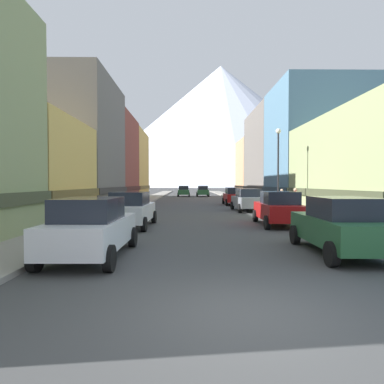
% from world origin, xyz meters
% --- Properties ---
extents(ground_plane, '(400.00, 400.00, 0.00)m').
position_xyz_m(ground_plane, '(0.00, 0.00, 0.00)').
color(ground_plane, '#3F3F3F').
extents(sidewalk_left, '(2.50, 100.00, 0.15)m').
position_xyz_m(sidewalk_left, '(-6.25, 35.00, 0.07)').
color(sidewalk_left, gray).
rests_on(sidewalk_left, ground).
extents(sidewalk_right, '(2.50, 100.00, 0.15)m').
position_xyz_m(sidewalk_right, '(6.25, 35.00, 0.07)').
color(sidewalk_right, gray).
rests_on(sidewalk_right, ground).
extents(storefront_left_1, '(8.15, 8.33, 6.01)m').
position_xyz_m(storefront_left_1, '(-11.42, 14.57, 2.89)').
color(storefront_left_1, '#D8B259').
rests_on(storefront_left_1, ground).
extents(storefront_left_2, '(8.01, 10.80, 11.32)m').
position_xyz_m(storefront_left_2, '(-11.35, 24.38, 5.48)').
color(storefront_left_2, '#66605B').
rests_on(storefront_left_2, ground).
extents(storefront_left_3, '(9.21, 10.11, 10.27)m').
position_xyz_m(storefront_left_3, '(-11.96, 34.85, 4.97)').
color(storefront_left_3, brown).
rests_on(storefront_left_3, ground).
extents(storefront_left_4, '(10.27, 11.26, 10.06)m').
position_xyz_m(storefront_left_4, '(-12.49, 45.77, 4.86)').
color(storefront_left_4, '#D8B259').
rests_on(storefront_left_4, ground).
extents(storefront_right_2, '(8.61, 9.02, 11.72)m').
position_xyz_m(storefront_right_2, '(11.66, 27.04, 5.68)').
color(storefront_right_2, slate).
rests_on(storefront_right_2, ground).
extents(storefront_right_3, '(8.45, 12.86, 11.64)m').
position_xyz_m(storefront_right_3, '(11.57, 38.03, 5.64)').
color(storefront_right_3, '#66605B').
rests_on(storefront_right_3, ground).
extents(storefront_right_4, '(9.26, 9.06, 9.25)m').
position_xyz_m(storefront_right_4, '(11.98, 49.16, 4.47)').
color(storefront_right_4, tan).
rests_on(storefront_right_4, ground).
extents(car_left_0, '(2.11, 4.42, 1.78)m').
position_xyz_m(car_left_0, '(-3.80, 4.37, 0.90)').
color(car_left_0, silver).
rests_on(car_left_0, ground).
extents(car_left_1, '(2.21, 4.46, 1.78)m').
position_xyz_m(car_left_1, '(-3.80, 11.32, 0.90)').
color(car_left_1, silver).
rests_on(car_left_1, ground).
extents(car_right_0, '(2.17, 4.45, 1.78)m').
position_xyz_m(car_right_0, '(3.80, 4.77, 0.90)').
color(car_right_0, '#265933').
rests_on(car_right_0, ground).
extents(car_right_1, '(2.19, 4.46, 1.78)m').
position_xyz_m(car_right_1, '(3.80, 11.87, 0.90)').
color(car_right_1, '#9E1111').
rests_on(car_right_1, ground).
extents(car_right_2, '(2.22, 4.47, 1.78)m').
position_xyz_m(car_right_2, '(3.80, 20.92, 0.90)').
color(car_right_2, slate).
rests_on(car_right_2, ground).
extents(car_right_3, '(2.09, 4.41, 1.78)m').
position_xyz_m(car_right_3, '(3.80, 28.55, 0.90)').
color(car_right_3, '#9E1111').
rests_on(car_right_3, ground).
extents(car_driving_0, '(2.06, 4.40, 1.78)m').
position_xyz_m(car_driving_0, '(-1.60, 51.12, 0.90)').
color(car_driving_0, '#265933').
rests_on(car_driving_0, ground).
extents(car_driving_1, '(2.06, 4.40, 1.78)m').
position_xyz_m(car_driving_1, '(1.60, 50.68, 0.90)').
color(car_driving_1, '#265933').
rests_on(car_driving_1, ground).
extents(parking_meter_near, '(0.14, 0.10, 1.33)m').
position_xyz_m(parking_meter_near, '(5.75, 6.01, 1.01)').
color(parking_meter_near, '#595960').
rests_on(parking_meter_near, sidewalk_right).
extents(potted_plant_0, '(0.55, 0.55, 0.92)m').
position_xyz_m(potted_plant_0, '(-7.00, 16.35, 0.65)').
color(potted_plant_0, gray).
rests_on(potted_plant_0, sidewalk_left).
extents(potted_plant_1, '(0.70, 0.70, 1.07)m').
position_xyz_m(potted_plant_1, '(7.00, 12.85, 0.74)').
color(potted_plant_1, gray).
rests_on(potted_plant_1, sidewalk_right).
extents(potted_plant_2, '(0.51, 0.51, 0.87)m').
position_xyz_m(potted_plant_2, '(-7.00, 12.38, 0.63)').
color(potted_plant_2, gray).
rests_on(potted_plant_2, sidewalk_left).
extents(pedestrian_0, '(0.36, 0.36, 1.74)m').
position_xyz_m(pedestrian_0, '(6.25, 16.73, 0.96)').
color(pedestrian_0, maroon).
rests_on(pedestrian_0, sidewalk_right).
extents(pedestrian_1, '(0.36, 0.36, 1.62)m').
position_xyz_m(pedestrian_1, '(6.25, 19.97, 0.90)').
color(pedestrian_1, brown).
rests_on(pedestrian_1, sidewalk_right).
extents(streetlamp_right, '(0.36, 0.36, 5.86)m').
position_xyz_m(streetlamp_right, '(5.35, 17.73, 3.99)').
color(streetlamp_right, black).
rests_on(streetlamp_right, sidewalk_right).
extents(mountain_backdrop, '(217.27, 217.27, 94.73)m').
position_xyz_m(mountain_backdrop, '(25.34, 260.00, 47.36)').
color(mountain_backdrop, silver).
rests_on(mountain_backdrop, ground).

